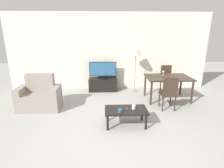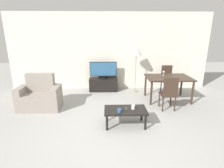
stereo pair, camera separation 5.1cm
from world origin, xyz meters
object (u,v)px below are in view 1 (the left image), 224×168
coffee_table (126,111)px  floor_lamp (136,52)px  cup_white_near (134,107)px  armchair (40,97)px  wine_glass_left (163,72)px  cup_colored_far (120,111)px  tv_stand (103,84)px  remote_primary (127,108)px  tv (103,70)px  dining_table (168,79)px  dining_chair_near (169,92)px  dining_chair_far (166,78)px

coffee_table → floor_lamp: 2.61m
cup_white_near → armchair: bearing=158.3°
cup_white_near → coffee_table: bearing=-175.3°
armchair → wine_glass_left: (3.60, 0.73, 0.49)m
armchair → cup_colored_far: 2.38m
armchair → wine_glass_left: 3.71m
tv_stand → remote_primary: 2.53m
tv → dining_table: tv is taller
dining_chair_near → dining_chair_far: size_ratio=1.00×
tv → cup_colored_far: 2.68m
tv_stand → dining_chair_far: dining_chair_far is taller
cup_white_near → cup_colored_far: bearing=-152.1°
dining_table → dining_chair_near: 0.81m
armchair → remote_primary: size_ratio=7.33×
cup_colored_far → wine_glass_left: 2.43m
tv_stand → remote_primary: (0.55, -2.47, 0.17)m
armchair → wine_glass_left: armchair is taller
coffee_table → cup_colored_far: bearing=-133.5°
dining_chair_near → cup_colored_far: dining_chair_near is taller
cup_colored_far → wine_glass_left: wine_glass_left is taller
tv_stand → dining_table: size_ratio=0.75×
dining_chair_near → cup_colored_far: bearing=-146.4°
dining_chair_near → dining_table: bearing=73.1°
wine_glass_left → dining_table: bearing=-63.2°
tv → cup_colored_far: tv is taller
tv → floor_lamp: floor_lamp is taller
dining_chair_far → wine_glass_left: (-0.33, -0.57, 0.33)m
tv_stand → dining_chair_near: size_ratio=1.07×
floor_lamp → wine_glass_left: floor_lamp is taller
dining_table → armchair: bearing=-171.7°
dining_chair_far → dining_table: bearing=-106.9°
remote_primary → wine_glass_left: size_ratio=1.03×
remote_primary → cup_colored_far: size_ratio=1.59×
tv → coffee_table: size_ratio=1.00×
tv_stand → wine_glass_left: (1.89, -0.78, 0.61)m
armchair → remote_primary: bearing=-23.0°
coffee_table → dining_table: bearing=46.1°
coffee_table → dining_chair_far: (1.69, 2.27, 0.17)m
armchair → coffee_table: 2.44m
dining_table → remote_primary: 2.09m
coffee_table → cup_white_near: (0.17, 0.01, 0.09)m
dining_chair_far → dining_chair_near: bearing=-106.9°
floor_lamp → cup_colored_far: (-0.73, -2.48, -0.96)m
tv_stand → tv: 0.52m
cup_colored_far → floor_lamp: bearing=73.6°
armchair → coffee_table: armchair is taller
floor_lamp → tv: bearing=171.8°
dining_chair_far → tv: bearing=174.7°
tv_stand → coffee_table: bearing=-77.8°
tv → dining_table: bearing=-25.9°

